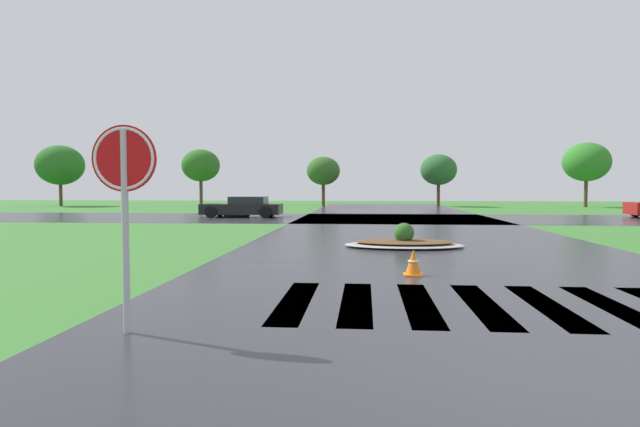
# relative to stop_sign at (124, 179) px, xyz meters

# --- Properties ---
(ground_plane) EXTENTS (120.00, 120.00, 0.10)m
(ground_plane) POSITION_rel_stop_sign_xyz_m (4.42, -1.62, -1.82)
(ground_plane) COLOR #38722D
(asphalt_roadway) EXTENTS (10.36, 80.00, 0.01)m
(asphalt_roadway) POSITION_rel_stop_sign_xyz_m (4.42, 8.38, -1.77)
(asphalt_roadway) COLOR #2B2B30
(asphalt_roadway) RESTS_ON ground
(asphalt_cross_road) EXTENTS (90.00, 9.32, 0.01)m
(asphalt_cross_road) POSITION_rel_stop_sign_xyz_m (4.42, 22.86, -1.77)
(asphalt_cross_road) COLOR #2B2B30
(asphalt_cross_road) RESTS_ON ground
(crosswalk_stripes) EXTENTS (5.85, 3.00, 0.01)m
(crosswalk_stripes) POSITION_rel_stop_sign_xyz_m (4.42, 1.88, -1.77)
(crosswalk_stripes) COLOR white
(crosswalk_stripes) RESTS_ON ground
(stop_sign) EXTENTS (0.76, 0.08, 2.39)m
(stop_sign) POSITION_rel_stop_sign_xyz_m (0.00, 0.00, 0.00)
(stop_sign) COLOR #B2B5BA
(stop_sign) RESTS_ON ground
(median_island) EXTENTS (3.33, 1.88, 0.68)m
(median_island) POSITION_rel_stop_sign_xyz_m (3.83, 9.21, -1.64)
(median_island) COLOR #9E9B93
(median_island) RESTS_ON ground
(car_dark_suv) EXTENTS (4.41, 2.22, 1.14)m
(car_dark_suv) POSITION_rel_stop_sign_xyz_m (-4.03, 23.49, -1.23)
(car_dark_suv) COLOR black
(car_dark_suv) RESTS_ON ground
(drainage_pipe_stack) EXTENTS (1.43, 0.80, 0.71)m
(drainage_pipe_stack) POSITION_rel_stop_sign_xyz_m (-4.39, 23.50, -1.42)
(drainage_pipe_stack) COLOR #9E9B93
(drainage_pipe_stack) RESTS_ON ground
(traffic_cone) EXTENTS (0.36, 0.36, 0.50)m
(traffic_cone) POSITION_rel_stop_sign_xyz_m (3.66, 4.35, -1.54)
(traffic_cone) COLOR orange
(traffic_cone) RESTS_ON ground
(background_treeline) EXTENTS (48.76, 5.47, 5.34)m
(background_treeline) POSITION_rel_stop_sign_xyz_m (-3.03, 39.84, 1.71)
(background_treeline) COLOR #4C3823
(background_treeline) RESTS_ON ground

